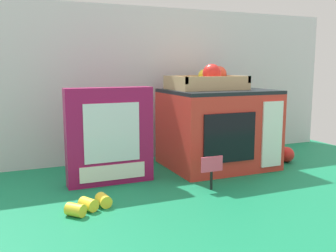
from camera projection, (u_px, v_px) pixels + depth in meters
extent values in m
plane|color=#147A4C|center=(179.00, 172.00, 1.31)|extent=(1.70, 1.70, 0.00)
cube|color=silver|center=(153.00, 84.00, 1.49)|extent=(1.61, 0.03, 0.58)
cube|color=red|center=(217.00, 130.00, 1.37)|extent=(0.36, 0.30, 0.27)
cube|color=black|center=(218.00, 91.00, 1.35)|extent=(0.36, 0.30, 0.01)
cube|color=black|center=(230.00, 138.00, 1.22)|extent=(0.19, 0.01, 0.16)
cube|color=white|center=(272.00, 134.00, 1.28)|extent=(0.08, 0.01, 0.22)
cube|color=tan|center=(206.00, 86.00, 1.36)|extent=(0.26, 0.18, 0.02)
cube|color=tan|center=(219.00, 80.00, 1.28)|extent=(0.26, 0.01, 0.02)
cube|color=tan|center=(195.00, 79.00, 1.44)|extent=(0.26, 0.01, 0.02)
cube|color=tan|center=(175.00, 80.00, 1.31)|extent=(0.01, 0.18, 0.02)
cube|color=tan|center=(235.00, 79.00, 1.41)|extent=(0.01, 0.18, 0.02)
sphere|color=#E04228|center=(219.00, 74.00, 1.45)|extent=(0.06, 0.06, 0.06)
sphere|color=red|center=(212.00, 73.00, 1.36)|extent=(0.07, 0.07, 0.07)
ellipsoid|color=yellow|center=(205.00, 75.00, 1.43)|extent=(0.08, 0.09, 0.05)
cube|color=#99144C|center=(110.00, 136.00, 1.16)|extent=(0.27, 0.05, 0.30)
cube|color=silver|center=(112.00, 133.00, 1.13)|extent=(0.17, 0.00, 0.18)
cube|color=white|center=(113.00, 172.00, 1.15)|extent=(0.20, 0.00, 0.05)
cylinder|color=black|center=(211.00, 180.00, 1.12)|extent=(0.01, 0.01, 0.06)
cube|color=#F44C6B|center=(212.00, 164.00, 1.11)|extent=(0.07, 0.00, 0.05)
cylinder|color=yellow|center=(104.00, 200.00, 0.98)|extent=(0.04, 0.05, 0.03)
cylinder|color=yellow|center=(88.00, 204.00, 0.96)|extent=(0.05, 0.05, 0.03)
cylinder|color=yellow|center=(75.00, 210.00, 0.92)|extent=(0.05, 0.05, 0.03)
sphere|color=red|center=(286.00, 155.00, 1.44)|extent=(0.06, 0.06, 0.06)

